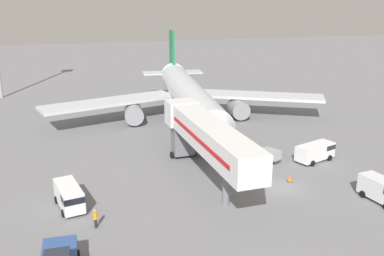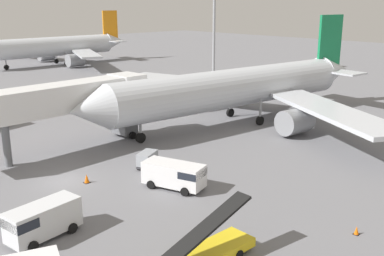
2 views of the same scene
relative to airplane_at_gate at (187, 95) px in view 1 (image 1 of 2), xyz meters
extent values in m
plane|color=slate|center=(2.97, -25.74, -4.26)|extent=(300.00, 300.00, 0.00)
cylinder|color=silver|center=(-0.14, -1.47, 0.14)|extent=(7.80, 34.06, 4.61)
cone|color=silver|center=(-1.94, -20.28, 0.14)|extent=(4.87, 4.41, 4.51)
cone|color=silver|center=(1.76, 18.43, 0.48)|extent=(4.95, 6.61, 4.37)
cube|color=#147A47|center=(1.62, 16.88, 4.74)|extent=(0.82, 4.90, 7.37)
cube|color=silver|center=(4.32, 16.18, 0.71)|extent=(5.84, 4.07, 0.24)
cube|color=silver|center=(-1.18, 16.71, 0.71)|extent=(5.84, 4.07, 0.24)
cube|color=silver|center=(11.84, 0.39, -0.90)|extent=(20.65, 13.90, 0.44)
cube|color=silver|center=(-11.55, 2.63, -0.90)|extent=(21.27, 10.59, 0.44)
cylinder|color=gray|center=(8.21, -0.56, -2.59)|extent=(3.14, 3.90, 2.81)
cylinder|color=gray|center=(-8.17, 1.00, -2.59)|extent=(3.14, 3.90, 2.81)
cylinder|color=gray|center=(-1.40, -14.59, -2.48)|extent=(0.28, 0.28, 2.47)
cylinder|color=black|center=(-1.40, -14.59, -3.71)|extent=(0.45, 1.13, 1.10)
cylinder|color=gray|center=(2.69, 0.29, -2.48)|extent=(0.28, 0.28, 2.47)
cylinder|color=black|center=(2.69, 0.29, -3.71)|extent=(0.45, 1.13, 1.10)
cylinder|color=gray|center=(-2.58, 0.80, -2.48)|extent=(0.28, 0.28, 2.47)
cylinder|color=black|center=(-2.58, 0.80, -3.71)|extent=(0.45, 1.13, 1.10)
cube|color=silver|center=(-4.04, -23.85, 1.19)|extent=(3.90, 18.95, 2.70)
cube|color=red|center=(-5.56, -23.93, 1.19)|extent=(0.80, 15.80, 0.44)
cube|color=silver|center=(-4.53, -13.85, 1.19)|extent=(3.58, 2.96, 2.84)
cube|color=#232833|center=(-4.59, -12.55, 1.44)|extent=(3.31, 0.40, 0.90)
cube|color=slate|center=(-4.50, -14.45, -2.01)|extent=(2.63, 1.92, 3.70)
cylinder|color=black|center=(-5.92, -14.52, -3.86)|extent=(0.34, 0.81, 0.80)
cylinder|color=black|center=(-3.08, -14.38, -3.86)|extent=(0.34, 0.81, 0.80)
cylinder|color=slate|center=(-3.86, -27.61, -2.21)|extent=(0.70, 0.70, 4.10)
cube|color=white|center=(10.16, -19.97, -3.09)|extent=(5.32, 3.48, 1.78)
cube|color=#1E232D|center=(11.75, -19.42, -2.69)|extent=(2.15, 2.40, 0.57)
cylinder|color=black|center=(11.30, -18.58, -3.92)|extent=(0.76, 0.56, 0.68)
cylinder|color=black|center=(11.91, -20.35, -3.92)|extent=(0.76, 0.56, 0.68)
cylinder|color=black|center=(8.40, -19.59, -3.92)|extent=(0.76, 0.56, 0.68)
cylinder|color=black|center=(9.02, -21.37, -3.92)|extent=(0.76, 0.56, 0.68)
cube|color=silver|center=(10.59, -31.15, -3.01)|extent=(2.50, 4.86, 1.94)
cylinder|color=black|center=(11.23, -29.59, -3.92)|extent=(0.43, 0.72, 0.68)
cylinder|color=black|center=(9.50, -29.86, -3.92)|extent=(0.43, 0.72, 0.68)
cube|color=white|center=(-17.93, -24.22, -3.03)|extent=(2.79, 5.09, 1.90)
cube|color=#1E232D|center=(-17.58, -25.81, -2.61)|extent=(2.12, 1.90, 0.61)
cylinder|color=black|center=(-16.76, -25.49, -3.92)|extent=(0.46, 0.73, 0.68)
cylinder|color=black|center=(-18.46, -25.86, -3.92)|extent=(0.46, 0.73, 0.68)
cylinder|color=black|center=(-17.40, -22.57, -3.92)|extent=(0.46, 0.73, 0.68)
cylinder|color=black|center=(-19.10, -22.94, -3.92)|extent=(0.46, 0.73, 0.68)
cube|color=#38383D|center=(5.10, -18.72, -3.97)|extent=(2.02, 2.43, 0.22)
cube|color=#999EA5|center=(5.10, -18.72, -3.32)|extent=(2.02, 2.43, 1.08)
cylinder|color=black|center=(4.28, -18.31, -4.08)|extent=(0.27, 0.38, 0.36)
cylinder|color=black|center=(5.27, -17.81, -4.08)|extent=(0.27, 0.38, 0.36)
cylinder|color=black|center=(4.94, -19.63, -4.08)|extent=(0.27, 0.38, 0.36)
cylinder|color=black|center=(5.93, -19.13, -4.08)|extent=(0.27, 0.38, 0.36)
cylinder|color=#1E2333|center=(-15.86, -28.59, -3.85)|extent=(0.33, 0.33, 0.83)
cylinder|color=orange|center=(-15.86, -28.59, -3.11)|extent=(0.44, 0.44, 0.66)
sphere|color=tan|center=(-15.86, -28.59, -2.65)|extent=(0.22, 0.22, 0.22)
cube|color=black|center=(4.46, -24.51, -4.25)|extent=(0.49, 0.49, 0.03)
cone|color=orange|center=(4.46, -24.51, -3.88)|extent=(0.41, 0.41, 0.72)
camera|label=1|loc=(-16.85, -61.69, 14.46)|focal=40.11mm
camera|label=2|loc=(35.79, -42.05, 10.06)|focal=42.52mm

